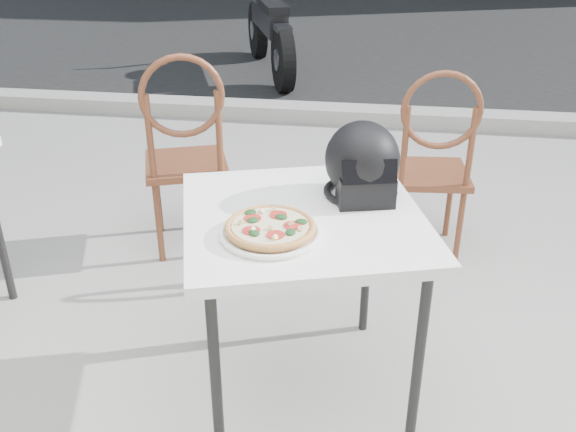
# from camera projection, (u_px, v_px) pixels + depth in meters

# --- Properties ---
(ground) EXTENTS (80.00, 80.00, 0.00)m
(ground) POSITION_uv_depth(u_px,v_px,m) (360.00, 347.00, 2.78)
(ground) COLOR gray
(ground) RESTS_ON ground
(street_asphalt) EXTENTS (30.00, 8.00, 0.00)m
(street_asphalt) POSITION_uv_depth(u_px,v_px,m) (383.00, 29.00, 8.93)
(street_asphalt) COLOR black
(street_asphalt) RESTS_ON ground
(curb) EXTENTS (30.00, 0.25, 0.12)m
(curb) POSITION_uv_depth(u_px,v_px,m) (377.00, 115.00, 5.39)
(curb) COLOR #98958E
(curb) RESTS_ON ground
(cafe_table_main) EXTENTS (1.02, 1.02, 0.78)m
(cafe_table_main) POSITION_uv_depth(u_px,v_px,m) (303.00, 232.00, 2.23)
(cafe_table_main) COLOR white
(cafe_table_main) RESTS_ON ground
(plate) EXTENTS (0.35, 0.35, 0.02)m
(plate) POSITION_uv_depth(u_px,v_px,m) (270.00, 233.00, 2.06)
(plate) COLOR white
(plate) RESTS_ON cafe_table_main
(pizza) EXTENTS (0.33, 0.33, 0.04)m
(pizza) POSITION_uv_depth(u_px,v_px,m) (270.00, 227.00, 2.05)
(pizza) COLOR #CA8B49
(pizza) RESTS_ON plate
(helmet) EXTENTS (0.33, 0.34, 0.28)m
(helmet) POSITION_uv_depth(u_px,v_px,m) (362.00, 165.00, 2.27)
(helmet) COLOR black
(helmet) RESTS_ON cafe_table_main
(cafe_chair_main) EXTENTS (0.43, 0.43, 1.03)m
(cafe_chair_main) POSITION_uv_depth(u_px,v_px,m) (433.00, 156.00, 3.21)
(cafe_chair_main) COLOR brown
(cafe_chair_main) RESTS_ON ground
(cafe_chair_side) EXTENTS (0.53, 0.53, 1.10)m
(cafe_chair_side) POSITION_uv_depth(u_px,v_px,m) (185.00, 145.00, 3.25)
(cafe_chair_side) COLOR brown
(cafe_chair_side) RESTS_ON ground
(motorcycle) EXTENTS (0.85, 1.97, 1.02)m
(motorcycle) POSITION_uv_depth(u_px,v_px,m) (269.00, 30.00, 6.65)
(motorcycle) COLOR black
(motorcycle) RESTS_ON street_asphalt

